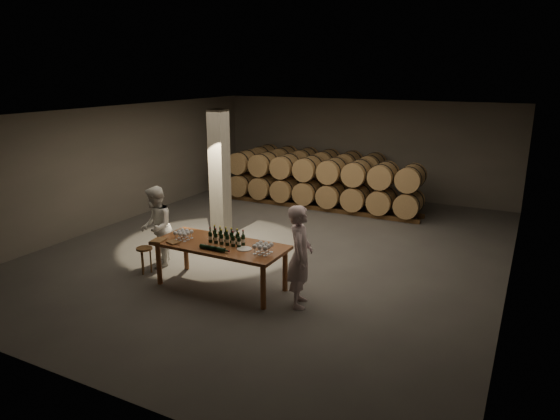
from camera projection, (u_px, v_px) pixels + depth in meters
The scene contains 15 objects.
room at pixel (220, 174), 12.47m from camera, with size 12.00×12.00×12.00m.
tasting_table at pixel (220, 249), 9.59m from camera, with size 2.60×1.10×0.90m.
barrel_stack_back at pixel (315, 171), 16.76m from camera, with size 4.70×0.95×1.57m.
barrel_stack_front at pixel (320, 182), 15.22m from camera, with size 6.26×0.95×1.57m.
bottle_cluster at pixel (227, 238), 9.54m from camera, with size 0.73×0.23×0.30m.
lying_bottles at pixel (213, 248), 9.20m from camera, with size 0.64×0.09×0.09m.
glass_cluster_left at pixel (183, 233), 9.80m from camera, with size 0.31×0.31×0.18m.
glass_cluster_right at pixel (263, 246), 9.04m from camera, with size 0.31×0.31×0.19m.
plate at pixel (244, 249), 9.27m from camera, with size 0.28×0.28×0.02m, color white.
notebook_near at pixel (173, 242), 9.60m from camera, with size 0.23×0.19×0.03m, color brown.
notebook_corner at pixel (159, 240), 9.73m from camera, with size 0.23×0.29×0.03m, color brown.
pen at pixel (177, 245), 9.49m from camera, with size 0.01×0.01×0.12m, color black.
stool at pixel (145, 252), 10.37m from camera, with size 0.34×0.34×0.56m.
person_man at pixel (300, 256), 8.82m from camera, with size 0.68×0.45×1.87m, color beige.
person_woman at pixel (156, 227), 10.66m from camera, with size 0.85×0.67×1.76m, color white.
Camera 1 is at (5.16, -10.00, 4.11)m, focal length 32.00 mm.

